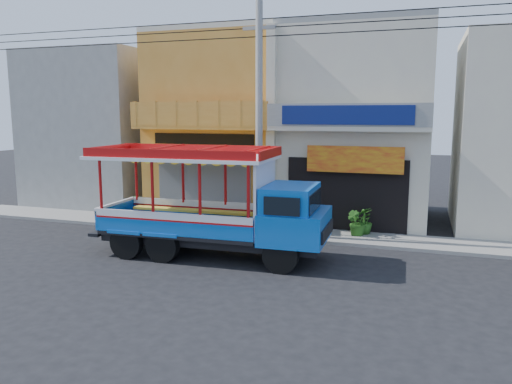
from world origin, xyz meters
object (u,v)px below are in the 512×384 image
(potted_plant_a, at_px, (359,222))
(potted_plant_c, at_px, (365,221))
(green_sign, at_px, (140,211))
(songthaew_truck, at_px, (227,206))
(potted_plant_b, at_px, (354,223))
(utility_pole, at_px, (263,101))

(potted_plant_a, relative_size, potted_plant_c, 0.99)
(green_sign, distance_m, potted_plant_c, 9.31)
(songthaew_truck, distance_m, green_sign, 6.60)
(green_sign, relative_size, potted_plant_c, 1.01)
(potted_plant_b, bearing_deg, green_sign, 33.81)
(songthaew_truck, relative_size, green_sign, 7.57)
(utility_pole, relative_size, green_sign, 27.62)
(songthaew_truck, height_order, potted_plant_b, songthaew_truck)
(utility_pole, relative_size, potted_plant_b, 30.43)
(potted_plant_a, xyz_separation_m, potted_plant_c, (0.19, 0.29, 0.01))
(green_sign, bearing_deg, potted_plant_c, 3.97)
(potted_plant_a, bearing_deg, songthaew_truck, -177.77)
(utility_pole, height_order, potted_plant_a, utility_pole)
(songthaew_truck, xyz_separation_m, potted_plant_c, (3.88, 4.24, -1.09))
(green_sign, height_order, potted_plant_c, green_sign)
(potted_plant_a, relative_size, potted_plant_b, 1.08)
(songthaew_truck, relative_size, potted_plant_a, 7.75)
(potted_plant_a, bearing_deg, potted_plant_b, 165.46)
(songthaew_truck, bearing_deg, potted_plant_a, 47.01)
(songthaew_truck, bearing_deg, utility_pole, 84.98)
(utility_pole, height_order, potted_plant_c, utility_pole)
(songthaew_truck, distance_m, potted_plant_b, 5.36)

